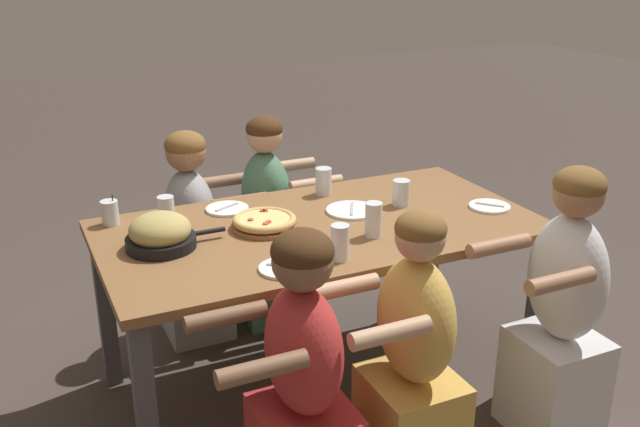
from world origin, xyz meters
name	(u,v)px	position (x,y,z in m)	size (l,w,h in m)	color
ground_plane	(320,383)	(0.00, 0.00, 0.00)	(18.00, 18.00, 0.00)	#423833
dining_table	(320,243)	(0.00, 0.00, 0.71)	(1.86, 0.97, 0.80)	brown
pizza_board_main	(265,222)	(-0.23, 0.06, 0.83)	(0.28, 0.28, 0.05)	brown
skillet_bowl	(161,234)	(-0.67, 0.04, 0.86)	(0.40, 0.28, 0.14)	black
empty_plate_a	(352,210)	(0.20, 0.08, 0.81)	(0.23, 0.23, 0.02)	white
empty_plate_b	(490,206)	(0.78, -0.14, 0.81)	(0.19, 0.19, 0.02)	white
empty_plate_c	(284,268)	(-0.31, -0.35, 0.81)	(0.19, 0.19, 0.02)	white
empty_plate_d	(227,209)	(-0.31, 0.33, 0.81)	(0.19, 0.19, 0.02)	white
cocktail_glass_blue	(110,214)	(-0.81, 0.38, 0.85)	(0.07, 0.07, 0.13)	silver
drinking_glass_a	(323,183)	(0.18, 0.34, 0.85)	(0.08, 0.08, 0.13)	silver
drinking_glass_b	(340,245)	(-0.08, -0.36, 0.86)	(0.07, 0.07, 0.14)	silver
drinking_glass_c	(166,209)	(-0.58, 0.34, 0.84)	(0.07, 0.07, 0.10)	silver
drinking_glass_d	(373,222)	(0.14, -0.21, 0.86)	(0.07, 0.07, 0.14)	silver
drinking_glass_e	(401,193)	(0.44, 0.06, 0.86)	(0.08, 0.08, 0.12)	silver
diner_near_midleft	(303,394)	(-0.39, -0.70, 0.51)	(0.51, 0.40, 1.10)	#B22D2D
diner_far_midleft	(193,244)	(-0.38, 0.70, 0.50)	(0.51, 0.40, 1.09)	#99999E
diner_far_center	(268,230)	(0.02, 0.70, 0.51)	(0.51, 0.40, 1.12)	#477556
diner_near_right	(561,318)	(0.73, -0.70, 0.53)	(0.51, 0.40, 1.16)	silver
diner_near_center	(412,367)	(0.04, -0.70, 0.49)	(0.51, 0.40, 1.09)	gold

